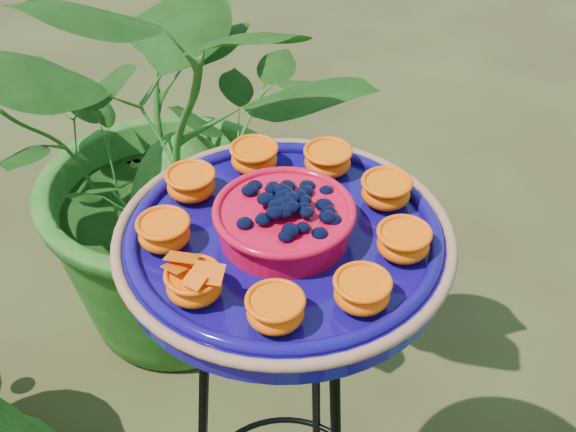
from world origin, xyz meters
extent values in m
torus|color=black|center=(-0.05, 0.10, 0.83)|extent=(0.30, 0.30, 0.02)
cylinder|color=black|center=(-0.09, 0.23, 0.42)|extent=(0.04, 0.08, 0.84)
cylinder|color=#110863|center=(-0.05, 0.10, 0.86)|extent=(0.53, 0.53, 0.04)
torus|color=#AA704C|center=(-0.05, 0.10, 0.88)|extent=(0.45, 0.45, 0.02)
torus|color=#110863|center=(-0.05, 0.10, 0.89)|extent=(0.41, 0.41, 0.02)
cylinder|color=red|center=(-0.05, 0.10, 0.90)|extent=(0.21, 0.21, 0.04)
torus|color=red|center=(-0.05, 0.10, 0.92)|extent=(0.18, 0.18, 0.01)
ellipsoid|color=black|center=(-0.05, 0.10, 0.93)|extent=(0.15, 0.15, 0.03)
ellipsoid|color=#FF3502|center=(0.09, 0.17, 0.90)|extent=(0.07, 0.07, 0.03)
cylinder|color=#FF5B05|center=(0.09, 0.17, 0.92)|extent=(0.06, 0.06, 0.01)
ellipsoid|color=#FF3502|center=(0.01, 0.24, 0.90)|extent=(0.07, 0.07, 0.03)
cylinder|color=#FF5B05|center=(0.01, 0.24, 0.92)|extent=(0.06, 0.06, 0.01)
ellipsoid|color=#FF3502|center=(-0.09, 0.25, 0.90)|extent=(0.07, 0.07, 0.03)
cylinder|color=#FF5B05|center=(-0.09, 0.25, 0.92)|extent=(0.06, 0.06, 0.01)
ellipsoid|color=#FF3502|center=(-0.17, 0.19, 0.90)|extent=(0.07, 0.07, 0.03)
cylinder|color=#FF5B05|center=(-0.17, 0.19, 0.92)|extent=(0.06, 0.06, 0.01)
ellipsoid|color=#FF3502|center=(-0.20, 0.08, 0.90)|extent=(0.07, 0.07, 0.03)
cylinder|color=#FF5B05|center=(-0.20, 0.08, 0.92)|extent=(0.06, 0.06, 0.01)
ellipsoid|color=#FF3502|center=(-0.15, -0.01, 0.90)|extent=(0.07, 0.07, 0.03)
cylinder|color=#FF5B05|center=(-0.15, -0.01, 0.92)|extent=(0.06, 0.06, 0.01)
ellipsoid|color=#FF3502|center=(-0.05, -0.05, 0.90)|extent=(0.07, 0.07, 0.03)
cylinder|color=#FF5B05|center=(-0.05, -0.05, 0.92)|extent=(0.06, 0.06, 0.01)
ellipsoid|color=#FF3502|center=(0.05, -0.02, 0.90)|extent=(0.07, 0.07, 0.03)
cylinder|color=#FF5B05|center=(0.05, -0.02, 0.92)|extent=(0.06, 0.06, 0.01)
ellipsoid|color=#FF3502|center=(0.10, 0.07, 0.90)|extent=(0.07, 0.07, 0.03)
cylinder|color=#FF5B05|center=(0.10, 0.07, 0.92)|extent=(0.06, 0.06, 0.01)
cylinder|color=black|center=(-0.05, -0.05, 0.93)|extent=(0.02, 0.02, 0.00)
cube|color=#FF4205|center=(-0.07, -0.05, 0.93)|extent=(0.05, 0.04, 0.01)
cube|color=#FF4205|center=(-0.03, -0.05, 0.93)|extent=(0.05, 0.04, 0.01)
imported|color=#214612|center=(-0.69, 0.49, 0.52)|extent=(1.17, 1.11, 1.03)
camera|label=1|loc=(0.47, -0.49, 1.56)|focal=50.00mm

